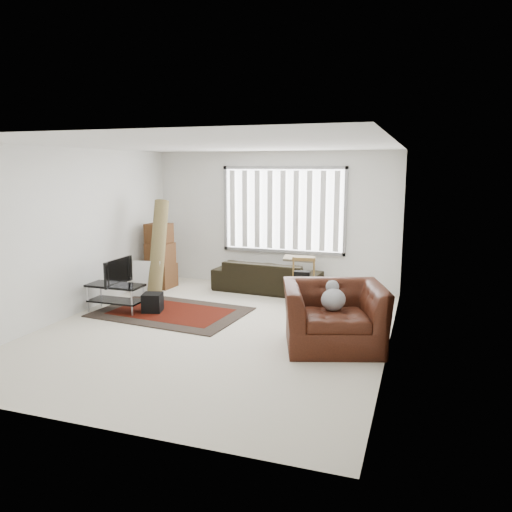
{
  "coord_description": "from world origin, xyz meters",
  "views": [
    {
      "loc": [
        2.87,
        -6.58,
        2.4
      ],
      "look_at": [
        0.45,
        0.53,
        1.05
      ],
      "focal_mm": 35.0,
      "sensor_mm": 36.0,
      "label": 1
    }
  ],
  "objects_px": {
    "sofa": "(267,271)",
    "armchair": "(334,311)",
    "side_chair": "(302,280)",
    "moving_boxes": "(160,258)",
    "tv_stand": "(116,292)"
  },
  "relations": [
    {
      "from": "sofa",
      "to": "armchair",
      "type": "height_order",
      "value": "armchair"
    },
    {
      "from": "moving_boxes",
      "to": "armchair",
      "type": "relative_size",
      "value": 0.8
    },
    {
      "from": "moving_boxes",
      "to": "armchair",
      "type": "distance_m",
      "value": 4.49
    },
    {
      "from": "moving_boxes",
      "to": "armchair",
      "type": "xyz_separation_m",
      "value": [
        3.89,
        -2.25,
        -0.11
      ]
    },
    {
      "from": "side_chair",
      "to": "armchair",
      "type": "xyz_separation_m",
      "value": [
        0.89,
        -1.9,
        0.04
      ]
    },
    {
      "from": "sofa",
      "to": "tv_stand",
      "type": "bearing_deg",
      "value": 51.21
    },
    {
      "from": "moving_boxes",
      "to": "side_chair",
      "type": "bearing_deg",
      "value": -6.68
    },
    {
      "from": "armchair",
      "to": "sofa",
      "type": "bearing_deg",
      "value": 106.12
    },
    {
      "from": "tv_stand",
      "to": "armchair",
      "type": "xyz_separation_m",
      "value": [
        3.73,
        -0.47,
        0.15
      ]
    },
    {
      "from": "armchair",
      "to": "side_chair",
      "type": "bearing_deg",
      "value": 97.31
    },
    {
      "from": "tv_stand",
      "to": "armchair",
      "type": "height_order",
      "value": "armchair"
    },
    {
      "from": "sofa",
      "to": "side_chair",
      "type": "bearing_deg",
      "value": 144.59
    },
    {
      "from": "moving_boxes",
      "to": "sofa",
      "type": "distance_m",
      "value": 2.18
    },
    {
      "from": "tv_stand",
      "to": "armchair",
      "type": "distance_m",
      "value": 3.77
    },
    {
      "from": "moving_boxes",
      "to": "sofa",
      "type": "relative_size",
      "value": 0.62
    }
  ]
}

